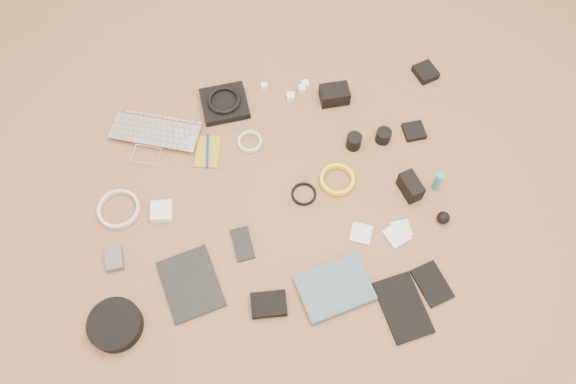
{
  "coord_description": "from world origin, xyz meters",
  "views": [
    {
      "loc": [
        -0.08,
        -0.92,
        1.91
      ],
      "look_at": [
        0.04,
        0.02,
        0.02
      ],
      "focal_mm": 35.0,
      "sensor_mm": 36.0,
      "label": 1
    }
  ],
  "objects": [
    {
      "name": "phone",
      "position": [
        -0.15,
        -0.16,
        0.01
      ],
      "size": [
        0.08,
        0.14,
        0.01
      ],
      "primitive_type": "cube",
      "rotation": [
        0.0,
        0.0,
        0.14
      ],
      "color": "black",
      "rests_on": "ground"
    },
    {
      "name": "headphone_pouch",
      "position": [
        -0.16,
        0.45,
        0.02
      ],
      "size": [
        0.2,
        0.19,
        0.03
      ],
      "primitive_type": "cube",
      "rotation": [
        0.0,
        0.0,
        0.1
      ],
      "color": "black",
      "rests_on": "ground"
    },
    {
      "name": "cable_black",
      "position": [
        0.1,
        0.01,
        0.0
      ],
      "size": [
        0.12,
        0.12,
        0.01
      ],
      "primitive_type": "torus",
      "rotation": [
        0.0,
        0.0,
        -0.27
      ],
      "color": "black",
      "rests_on": "ground"
    },
    {
      "name": "cable_yellow",
      "position": [
        0.24,
        0.05,
        0.01
      ],
      "size": [
        0.17,
        0.17,
        0.02
      ],
      "primitive_type": "torus",
      "rotation": [
        0.0,
        0.0,
        -0.34
      ],
      "color": "yellow",
      "rests_on": "ground"
    },
    {
      "name": "notebook_black_b",
      "position": [
        0.5,
        -0.4,
        0.01
      ],
      "size": [
        0.14,
        0.17,
        0.01
      ],
      "primitive_type": "cube",
      "rotation": [
        0.0,
        0.0,
        0.3
      ],
      "color": "black",
      "rests_on": "ground"
    },
    {
      "name": "filter_case_mid",
      "position": [
        0.42,
        -0.2,
        0.01
      ],
      "size": [
        0.11,
        0.11,
        0.01
      ],
      "primitive_type": "cube",
      "rotation": [
        0.0,
        0.0,
        0.41
      ],
      "color": "silver",
      "rests_on": "ground"
    },
    {
      "name": "lens_b",
      "position": [
        0.45,
        0.21,
        0.03
      ],
      "size": [
        0.07,
        0.07,
        0.06
      ],
      "primitive_type": "cylinder",
      "rotation": [
        0.0,
        0.0,
        -0.1
      ],
      "color": "black",
      "rests_on": "ground"
    },
    {
      "name": "lens_pouch",
      "position": [
        0.69,
        0.51,
        0.02
      ],
      "size": [
        0.11,
        0.11,
        0.03
      ],
      "primitive_type": "cube",
      "rotation": [
        0.0,
        0.0,
        0.34
      ],
      "color": "black",
      "rests_on": "ground"
    },
    {
      "name": "tablet",
      "position": [
        -0.34,
        -0.29,
        0.01
      ],
      "size": [
        0.24,
        0.28,
        0.01
      ],
      "primitive_type": "cube",
      "rotation": [
        0.0,
        0.0,
        0.26
      ],
      "color": "black",
      "rests_on": "ground"
    },
    {
      "name": "paperback",
      "position": [
        0.18,
        -0.46,
        0.01
      ],
      "size": [
        0.28,
        0.24,
        0.02
      ],
      "primitive_type": "imported",
      "rotation": [
        0.0,
        0.0,
        1.82
      ],
      "color": "#3F576A",
      "rests_on": "ground"
    },
    {
      "name": "headphone_case",
      "position": [
        -0.6,
        -0.41,
        0.02
      ],
      "size": [
        0.2,
        0.2,
        0.05
      ],
      "primitive_type": "cylinder",
      "rotation": [
        0.0,
        0.0,
        0.13
      ],
      "color": "black",
      "rests_on": "ground"
    },
    {
      "name": "charger_d",
      "position": [
        0.11,
        0.46,
        0.01
      ],
      "size": [
        0.03,
        0.03,
        0.03
      ],
      "primitive_type": "cube",
      "rotation": [
        0.0,
        0.0,
        -0.08
      ],
      "color": "white",
      "rests_on": "ground"
    },
    {
      "name": "laptop",
      "position": [
        -0.46,
        0.31,
        0.01
      ],
      "size": [
        0.41,
        0.35,
        0.03
      ],
      "primitive_type": "imported",
      "rotation": [
        0.0,
        0.0,
        -0.32
      ],
      "color": "#B9B9BE",
      "rests_on": "ground"
    },
    {
      "name": "drive_case",
      "position": [
        -0.08,
        -0.4,
        0.02
      ],
      "size": [
        0.12,
        0.09,
        0.03
      ],
      "primitive_type": "cube",
      "rotation": [
        0.0,
        0.0,
        -0.03
      ],
      "color": "black",
      "rests_on": "ground"
    },
    {
      "name": "power_brick",
      "position": [
        -0.43,
        -0.0,
        0.02
      ],
      "size": [
        0.08,
        0.08,
        0.03
      ],
      "primitive_type": "cube",
      "rotation": [
        0.0,
        0.0,
        -0.05
      ],
      "color": "white",
      "rests_on": "ground"
    },
    {
      "name": "notebook_black_a",
      "position": [
        0.38,
        -0.47,
        0.01
      ],
      "size": [
        0.18,
        0.25,
        0.02
      ],
      "primitive_type": "cube",
      "rotation": [
        0.0,
        0.0,
        0.19
      ],
      "color": "black",
      "rests_on": "ground"
    },
    {
      "name": "lens_cleaner",
      "position": [
        0.6,
        -0.03,
        0.05
      ],
      "size": [
        0.03,
        0.03,
        0.1
      ],
      "primitive_type": "cylinder",
      "rotation": [
        0.0,
        0.0,
        0.29
      ],
      "color": "teal",
      "rests_on": "ground"
    },
    {
      "name": "dslr_camera",
      "position": [
        0.29,
        0.43,
        0.03
      ],
      "size": [
        0.12,
        0.09,
        0.07
      ],
      "primitive_type": "cube",
      "rotation": [
        0.0,
        0.0,
        0.05
      ],
      "color": "black",
      "rests_on": "ground"
    },
    {
      "name": "battery_charger",
      "position": [
        -0.61,
        -0.16,
        0.01
      ],
      "size": [
        0.07,
        0.1,
        0.03
      ],
      "primitive_type": "cube",
      "rotation": [
        0.0,
        0.0,
        0.11
      ],
      "color": "#515156",
      "rests_on": "ground"
    },
    {
      "name": "filter_case_right",
      "position": [
        0.44,
        -0.18,
        0.0
      ],
      "size": [
        0.07,
        0.07,
        0.01
      ],
      "primitive_type": "cube",
      "rotation": [
        0.0,
        0.0,
        0.12
      ],
      "color": "silver",
      "rests_on": "ground"
    },
    {
      "name": "filter_case_left",
      "position": [
        0.29,
        -0.18,
        0.01
      ],
      "size": [
        0.1,
        0.1,
        0.01
      ],
      "primitive_type": "cube",
      "rotation": [
        0.0,
        0.0,
        -0.39
      ],
      "color": "silver",
      "rests_on": "ground"
    },
    {
      "name": "cable_white_a",
      "position": [
        -0.08,
        0.26,
        0.01
      ],
      "size": [
        0.1,
        0.1,
        0.01
      ],
      "primitive_type": "torus",
      "rotation": [
        0.0,
        0.0,
        -0.01
      ],
      "color": "silver",
      "rests_on": "ground"
    },
    {
      "name": "cable_white_b",
      "position": [
        -0.59,
        0.03,
        0.01
      ],
      "size": [
        0.21,
        0.21,
        0.01
      ],
      "primitive_type": "torus",
      "rotation": [
        0.0,
        0.0,
        0.39
      ],
      "color": "silver",
      "rests_on": "ground"
    },
    {
      "name": "flash",
      "position": [
        0.5,
        -0.03,
        0.04
      ],
      "size": [
        0.09,
        0.12,
        0.08
      ],
      "primitive_type": "cube",
      "rotation": [
        0.0,
        0.0,
        0.31
      ],
      "color": "black",
      "rests_on": "ground"
    },
    {
      "name": "card_reader",
      "position": [
        0.58,
        0.23,
        0.01
      ],
      "size": [
        0.09,
        0.09,
        0.02
      ],
      "primitive_type": "cube",
      "rotation": [
        0.0,
        0.0,
        0.08
      ],
      "color": "black",
      "rests_on": "ground"
    },
    {
      "name": "notebook_olive",
      "position": [
        -0.25,
        0.24,
        0.0
      ],
      "size": [
        0.12,
        0.16,
        0.01
      ],
      "primitive_type": "cube",
      "rotation": [
        0.0,
        0.0,
        -0.18
      ],
      "color": "olive",
      "rests_on": "ground"
    },
    {
      "name": "headphones",
      "position": [
        -0.16,
        0.45,
        0.04
      ],
      "size": [
        0.14,
        0.14,
        0.02
      ],
      "primitive_type": "torus",
      "rotation": [
        0.0,
        0.0,
        0.02
      ],
      "color": "black",
      "rests_on": "headphone_pouch"
    },
    {
      "name": "air_blower",
      "position": [
        0.6,
        -0.16,
        0.02
      ],
      "size": [
        0.06,
        0.06,
        0.05
      ],
      "primitive_type": "sphere",
      "rotation": [
        0.0,
        0.0,
        -0.29
      ],
      "color": "black",
      "rests_on": "ground"
    },
    {
      "name": "charger_b",
      "position": [
        0.16,
        0.49,
        0.01
      ],
      "size": [
        0.03,
        0.03,
        0.03
      ],
      "primitive_type": "cube",
      "rotation": [
        0.0,
        0.0,
        -0.04
      ],
      "color": "white",
      "rests_on": "ground"
    },
    {
      "name": "charger_a",
      "position": [
        0.01,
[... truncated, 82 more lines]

